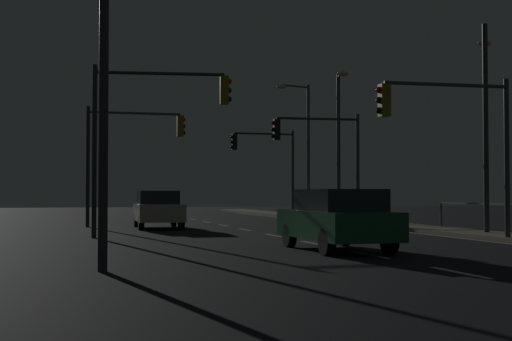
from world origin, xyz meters
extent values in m
plane|color=black|center=(0.00, 17.50, 0.00)|extent=(112.00, 112.00, 0.00)
cube|color=gray|center=(6.69, 17.50, 0.07)|extent=(2.04, 77.00, 0.14)
cube|color=silver|center=(0.00, 9.00, 0.01)|extent=(0.14, 2.00, 0.01)
cube|color=silver|center=(0.00, 13.00, 0.01)|extent=(0.14, 2.00, 0.01)
cube|color=silver|center=(0.00, 17.00, 0.01)|extent=(0.14, 2.00, 0.01)
cube|color=silver|center=(0.00, 21.00, 0.01)|extent=(0.14, 2.00, 0.01)
cube|color=silver|center=(0.00, 25.00, 0.01)|extent=(0.14, 2.00, 0.01)
cube|color=silver|center=(0.00, 29.00, 0.01)|extent=(0.14, 2.00, 0.01)
cube|color=silver|center=(0.00, 33.00, 0.01)|extent=(0.14, 2.00, 0.01)
cube|color=silver|center=(0.00, 37.00, 0.01)|extent=(0.14, 2.00, 0.01)
cube|color=silver|center=(0.00, 41.00, 0.01)|extent=(0.14, 2.00, 0.01)
cube|color=silver|center=(0.00, 45.00, 0.01)|extent=(0.14, 2.00, 0.01)
cube|color=silver|center=(5.42, 22.50, 0.01)|extent=(0.14, 53.00, 0.01)
cube|color=#14592D|center=(-0.29, 14.42, 0.67)|extent=(1.85, 4.41, 0.70)
cube|color=#1E2328|center=(-0.28, 14.17, 1.29)|extent=(1.62, 2.48, 0.55)
cylinder|color=black|center=(-1.10, 15.83, 0.32)|extent=(0.22, 0.64, 0.64)
cylinder|color=black|center=(0.50, 15.84, 0.32)|extent=(0.22, 0.64, 0.64)
cylinder|color=black|center=(-1.08, 13.01, 0.32)|extent=(0.22, 0.64, 0.64)
cylinder|color=black|center=(0.52, 13.02, 0.32)|extent=(0.22, 0.64, 0.64)
cube|color=beige|center=(-3.21, 27.26, 0.67)|extent=(1.97, 4.46, 0.70)
cube|color=#1E2328|center=(-3.20, 27.51, 1.29)|extent=(1.69, 2.52, 0.55)
cylinder|color=black|center=(-2.46, 25.82, 0.32)|extent=(0.24, 0.65, 0.64)
cylinder|color=black|center=(-4.06, 25.88, 0.32)|extent=(0.24, 0.65, 0.64)
cylinder|color=black|center=(-2.36, 28.63, 0.32)|extent=(0.24, 0.65, 0.64)
cylinder|color=black|center=(-3.96, 28.69, 0.32)|extent=(0.24, 0.65, 0.64)
cylinder|color=#38383D|center=(6.33, 38.35, 2.71)|extent=(0.16, 0.16, 5.13)
cylinder|color=#2D3033|center=(4.50, 38.30, 5.02)|extent=(3.67, 0.20, 0.11)
cube|color=black|center=(2.67, 38.26, 4.50)|extent=(0.29, 0.35, 0.95)
sphere|color=red|center=(2.51, 38.25, 4.80)|extent=(0.20, 0.20, 0.20)
sphere|color=black|center=(2.51, 38.25, 4.50)|extent=(0.20, 0.20, 0.20)
sphere|color=black|center=(2.51, 38.25, 4.20)|extent=(0.20, 0.20, 0.20)
cylinder|color=#2D3033|center=(-6.07, 21.30, 2.86)|extent=(0.16, 0.16, 5.71)
cylinder|color=#2D3033|center=(-3.95, 21.00, 5.46)|extent=(4.25, 0.72, 0.11)
cube|color=olive|center=(-1.83, 20.69, 4.94)|extent=(0.33, 0.38, 0.95)
sphere|color=red|center=(-1.68, 20.67, 5.24)|extent=(0.20, 0.20, 0.20)
sphere|color=black|center=(-1.68, 20.67, 4.94)|extent=(0.20, 0.20, 0.20)
sphere|color=black|center=(-1.68, 20.67, 4.64)|extent=(0.20, 0.20, 0.20)
cylinder|color=#38383D|center=(6.12, 27.97, 2.64)|extent=(0.16, 0.16, 5.00)
cylinder|color=#2D3033|center=(4.20, 28.12, 4.89)|extent=(3.85, 0.40, 0.11)
cube|color=black|center=(2.28, 28.26, 4.36)|extent=(0.30, 0.36, 0.95)
sphere|color=red|center=(2.13, 28.27, 4.66)|extent=(0.20, 0.20, 0.20)
sphere|color=black|center=(2.13, 28.27, 4.36)|extent=(0.20, 0.20, 0.20)
sphere|color=black|center=(2.13, 28.27, 4.06)|extent=(0.20, 0.20, 0.20)
cylinder|color=#2D3033|center=(-6.03, 29.15, 2.63)|extent=(0.16, 0.16, 5.27)
cylinder|color=#4C4C51|center=(-4.01, 29.15, 5.02)|extent=(4.03, 0.11, 0.11)
cube|color=olive|center=(-2.00, 29.15, 4.49)|extent=(0.28, 0.34, 0.95)
sphere|color=red|center=(-1.84, 29.15, 4.79)|extent=(0.20, 0.20, 0.20)
sphere|color=black|center=(-1.84, 29.15, 4.49)|extent=(0.20, 0.20, 0.20)
sphere|color=black|center=(-1.84, 29.15, 4.19)|extent=(0.20, 0.20, 0.20)
cylinder|color=#38383D|center=(5.93, 16.16, 2.54)|extent=(0.16, 0.16, 4.81)
cylinder|color=#38383D|center=(3.95, 16.24, 4.70)|extent=(3.96, 0.28, 0.11)
cube|color=olive|center=(1.97, 16.33, 4.17)|extent=(0.29, 0.35, 0.95)
sphere|color=red|center=(1.82, 16.33, 4.47)|extent=(0.20, 0.20, 0.20)
sphere|color=black|center=(1.82, 16.33, 4.17)|extent=(0.20, 0.20, 0.20)
sphere|color=black|center=(1.82, 16.33, 3.87)|extent=(0.20, 0.20, 0.20)
cylinder|color=#2D3033|center=(6.91, 18.77, 3.72)|extent=(0.18, 0.18, 7.15)
cylinder|color=#38383D|center=(7.48, 19.66, 7.14)|extent=(1.22, 1.83, 0.10)
ellipsoid|color=#F9D172|center=(8.05, 20.55, 7.04)|extent=(0.56, 0.36, 0.24)
cylinder|color=#2D3033|center=(-6.33, 10.93, 4.18)|extent=(0.18, 0.18, 8.35)
cylinder|color=#38383D|center=(6.21, 30.59, 3.79)|extent=(0.18, 0.18, 7.31)
cylinder|color=#2D3033|center=(6.02, 29.82, 7.30)|extent=(0.47, 1.55, 0.10)
ellipsoid|color=#F9D172|center=(5.84, 29.06, 7.20)|extent=(0.56, 0.36, 0.24)
cylinder|color=#4C4C51|center=(6.40, 35.68, 3.90)|extent=(0.18, 0.18, 7.52)
cylinder|color=#4C4C51|center=(5.53, 35.46, 7.51)|extent=(1.77, 0.56, 0.10)
ellipsoid|color=#F9D172|center=(4.66, 35.23, 7.41)|extent=(0.56, 0.36, 0.24)
cylinder|color=#59595E|center=(7.56, 19.85, 0.61)|extent=(0.09, 0.09, 0.95)
cylinder|color=#59595E|center=(7.56, 22.97, 0.61)|extent=(0.09, 0.09, 0.95)
camera|label=1|loc=(-7.04, -2.73, 1.46)|focal=50.17mm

